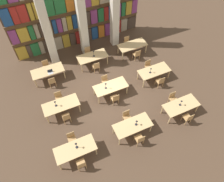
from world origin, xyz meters
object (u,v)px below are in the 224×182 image
object	(u,v)px
chair_12	(52,81)
chair_4	(188,118)
pillar_right	(115,7)
chair_0	(81,164)
chair_3	(127,117)
desk_lamp_4	(106,85)
chair_10	(160,81)
chair_2	(140,139)
desk_lamp_1	(137,122)
reading_table_3	(61,105)
reading_table_7	(92,57)
desk_lamp_6	(94,52)
pillar_left	(45,24)
chair_1	(72,138)
chair_13	(46,66)
desk_lamp_0	(76,145)
desk_lamp_5	(151,70)
chair_8	(115,98)
desk_lamp_2	(181,102)
reading_table_4	(111,87)
laptop	(50,72)
chair_6	(66,117)
chair_7	(59,98)
chair_15	(88,53)
chair_17	(127,42)
chair_5	(173,98)
reading_table_1	(133,126)
chair_16	(137,54)
reading_table_0	(75,149)
reading_table_8	(132,46)
pillar_center	(81,15)
reading_table_6	(48,71)
desk_lamp_3	(55,103)
chair_9	(105,81)
chair_14	(96,66)
reading_table_2	(181,106)
reading_table_5	(154,71)

from	to	relation	value
chair_12	chair_4	bearing A→B (deg)	-42.76
pillar_right	chair_0	distance (m)	9.92
chair_3	desk_lamp_4	xyz separation A→B (m)	(-0.34, 2.12, 0.58)
chair_10	chair_12	bearing A→B (deg)	155.70
chair_2	desk_lamp_1	size ratio (longest dim) A/B	2.20
reading_table_3	reading_table_7	distance (m)	4.23
desk_lamp_4	reading_table_7	xyz separation A→B (m)	(0.27, 2.89, -0.38)
chair_10	desk_lamp_6	bearing A→B (deg)	130.48
pillar_left	desk_lamp_6	world-z (taller)	pillar_left
chair_1	chair_13	bearing A→B (deg)	-90.63
chair_4	reading_table_7	bearing A→B (deg)	115.55
desk_lamp_0	desk_lamp_5	world-z (taller)	desk_lamp_0
chair_8	desk_lamp_6	distance (m)	3.63
chair_4	desk_lamp_2	xyz separation A→B (m)	(-0.07, 0.77, 0.57)
chair_0	chair_10	world-z (taller)	same
reading_table_4	laptop	xyz separation A→B (m)	(-2.98, 2.55, 0.12)
chair_6	chair_8	world-z (taller)	same
desk_lamp_4	desk_lamp_6	world-z (taller)	desk_lamp_6
chair_7	pillar_right	bearing A→B (deg)	-145.37
chair_1	chair_15	xyz separation A→B (m)	(3.06, 5.75, 0.00)
chair_15	chair_17	xyz separation A→B (m)	(3.01, -0.08, 0.00)
chair_4	chair_17	xyz separation A→B (m)	(-0.13, 7.14, 0.00)
chair_0	desk_lamp_4	distance (m)	4.61
reading_table_4	chair_15	size ratio (longest dim) A/B	2.31
chair_5	reading_table_1	bearing A→B (deg)	13.66
chair_8	reading_table_3	bearing A→B (deg)	167.40
reading_table_3	chair_10	distance (m)	6.20
desk_lamp_2	desk_lamp_1	bearing A→B (deg)	-178.30
reading_table_3	reading_table_7	world-z (taller)	same
pillar_right	reading_table_4	size ratio (longest dim) A/B	2.96
desk_lamp_4	chair_16	size ratio (longest dim) A/B	0.51
reading_table_0	chair_4	bearing A→B (deg)	-6.71
reading_table_8	desk_lamp_1	bearing A→B (deg)	-115.94
pillar_right	reading_table_0	distance (m)	9.30
chair_16	pillar_center	bearing A→B (deg)	142.75
reading_table_4	desk_lamp_4	xyz separation A→B (m)	(-0.32, -0.01, 0.38)
chair_7	reading_table_4	bearing A→B (deg)	167.36
pillar_left	reading_table_4	xyz separation A→B (m)	(2.35, -4.33, -2.32)
chair_0	desk_lamp_0	world-z (taller)	desk_lamp_0
chair_17	reading_table_0	bearing A→B (deg)	46.42
pillar_left	reading_table_6	world-z (taller)	pillar_left
chair_7	desk_lamp_3	distance (m)	0.95
reading_table_1	desk_lamp_2	bearing A→B (deg)	0.76
pillar_left	chair_16	size ratio (longest dim) A/B	6.85
desk_lamp_5	chair_17	bearing A→B (deg)	86.70
chair_9	chair_13	world-z (taller)	same
chair_4	chair_14	size ratio (longest dim) A/B	1.00
reading_table_2	chair_4	size ratio (longest dim) A/B	2.31
chair_2	reading_table_5	size ratio (longest dim) A/B	0.43
chair_15	reading_table_8	bearing A→B (deg)	164.86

